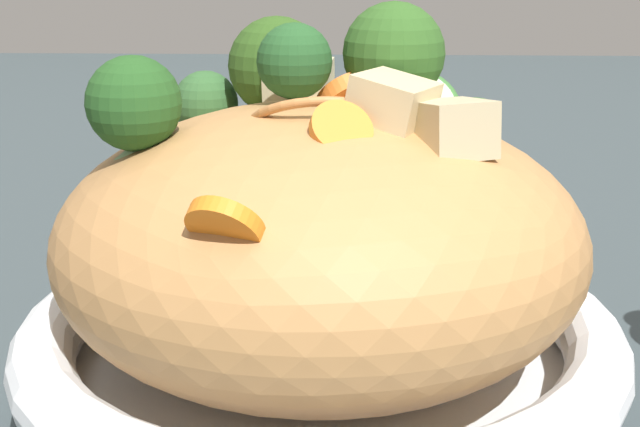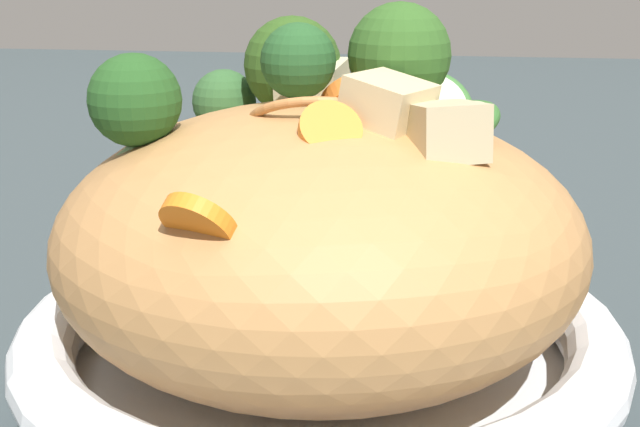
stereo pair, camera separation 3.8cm
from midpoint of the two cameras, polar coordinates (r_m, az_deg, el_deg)
ground_plane at (r=0.42m, az=2.67°, el=-12.68°), size 3.00×3.00×0.00m
serving_bowl at (r=0.41m, az=2.72°, el=-9.41°), size 0.28×0.28×0.05m
noodle_heap at (r=0.39m, az=2.84°, el=-1.75°), size 0.24×0.24×0.13m
broccoli_florets at (r=0.41m, az=0.54°, el=9.24°), size 0.16×0.16×0.09m
carrot_coins at (r=0.35m, az=2.78°, el=5.18°), size 0.08×0.15×0.05m
zucchini_slices at (r=0.42m, az=9.26°, el=6.42°), size 0.09×0.14×0.05m
chicken_chunks at (r=0.39m, az=5.84°, el=7.12°), size 0.10×0.13×0.04m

